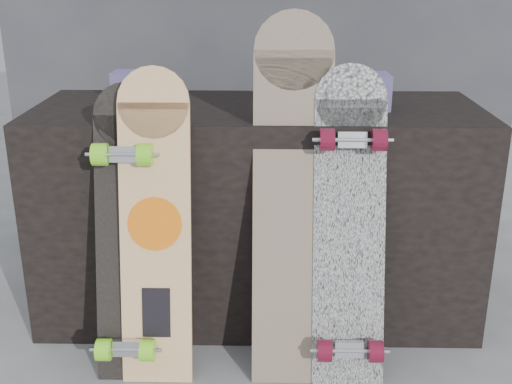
{
  "coord_description": "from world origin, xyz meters",
  "views": [
    {
      "loc": [
        0.04,
        -1.76,
        1.29
      ],
      "look_at": [
        0.0,
        0.2,
        0.58
      ],
      "focal_mm": 45.0,
      "sensor_mm": 36.0,
      "label": 1
    }
  ],
  "objects_px": {
    "vendor_table": "(257,211)",
    "skateboard_dark": "(127,231)",
    "longboard_cascadia": "(350,222)",
    "longboard_celtic": "(293,187)",
    "longboard_geisha": "(155,219)"
  },
  "relations": [
    {
      "from": "longboard_cascadia",
      "to": "skateboard_dark",
      "type": "bearing_deg",
      "value": -178.45
    },
    {
      "from": "vendor_table",
      "to": "skateboard_dark",
      "type": "height_order",
      "value": "skateboard_dark"
    },
    {
      "from": "longboard_geisha",
      "to": "longboard_celtic",
      "type": "relative_size",
      "value": 0.86
    },
    {
      "from": "vendor_table",
      "to": "longboard_cascadia",
      "type": "height_order",
      "value": "longboard_cascadia"
    },
    {
      "from": "vendor_table",
      "to": "longboard_celtic",
      "type": "bearing_deg",
      "value": -69.9
    },
    {
      "from": "vendor_table",
      "to": "longboard_celtic",
      "type": "distance_m",
      "value": 0.41
    },
    {
      "from": "longboard_geisha",
      "to": "skateboard_dark",
      "type": "xyz_separation_m",
      "value": [
        -0.09,
        0.0,
        -0.04
      ]
    },
    {
      "from": "vendor_table",
      "to": "longboard_celtic",
      "type": "relative_size",
      "value": 1.39
    },
    {
      "from": "vendor_table",
      "to": "longboard_geisha",
      "type": "bearing_deg",
      "value": -128.69
    },
    {
      "from": "longboard_geisha",
      "to": "skateboard_dark",
      "type": "relative_size",
      "value": 1.06
    },
    {
      "from": "longboard_cascadia",
      "to": "longboard_geisha",
      "type": "bearing_deg",
      "value": -178.21
    },
    {
      "from": "vendor_table",
      "to": "longboard_cascadia",
      "type": "bearing_deg",
      "value": -51.41
    },
    {
      "from": "longboard_geisha",
      "to": "longboard_celtic",
      "type": "distance_m",
      "value": 0.45
    },
    {
      "from": "longboard_celtic",
      "to": "skateboard_dark",
      "type": "relative_size",
      "value": 1.23
    },
    {
      "from": "longboard_cascadia",
      "to": "skateboard_dark",
      "type": "xyz_separation_m",
      "value": [
        -0.71,
        -0.02,
        -0.03
      ]
    }
  ]
}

